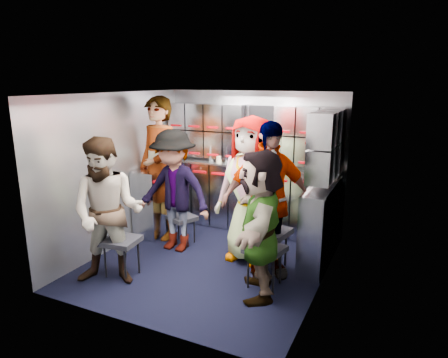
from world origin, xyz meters
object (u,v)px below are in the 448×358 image
at_px(attendant_arc_c, 250,190).
at_px(attendant_standing, 159,169).
at_px(jump_seat_center, 255,222).
at_px(jump_seat_near_right, 265,251).
at_px(attendant_arc_e, 260,224).
at_px(attendant_arc_d, 267,201).
at_px(attendant_arc_a, 108,213).
at_px(attendant_arc_b, 174,191).
at_px(jump_seat_mid_left, 182,219).
at_px(jump_seat_near_left, 121,243).
at_px(jump_seat_mid_right, 271,234).

bearing_deg(attendant_arc_c, attendant_standing, -179.90).
xyz_separation_m(jump_seat_center, attendant_standing, (-1.46, -0.01, 0.59)).
xyz_separation_m(jump_seat_near_right, attendant_arc_e, (0.00, -0.18, 0.38)).
distance_m(attendant_arc_d, attendant_arc_e, 0.48).
xyz_separation_m(attendant_arc_a, attendant_arc_d, (1.52, 0.93, 0.08)).
relative_size(attendant_arc_d, attendant_arc_e, 1.15).
relative_size(jump_seat_center, attendant_arc_e, 0.34).
bearing_deg(attendant_arc_b, jump_seat_mid_left, 91.82).
distance_m(jump_seat_near_left, jump_seat_mid_left, 1.12).
xyz_separation_m(jump_seat_mid_left, attendant_arc_b, (0.00, -0.18, 0.45)).
relative_size(jump_seat_near_left, attendant_arc_d, 0.25).
xyz_separation_m(jump_seat_mid_right, attendant_arc_e, (0.09, -0.63, 0.35)).
bearing_deg(jump_seat_center, jump_seat_near_right, -61.76).
distance_m(jump_seat_mid_right, attendant_arc_a, 1.92).
relative_size(jump_seat_near_left, jump_seat_center, 0.87).
xyz_separation_m(jump_seat_near_left, jump_seat_center, (1.19, 1.25, 0.02)).
height_order(attendant_standing, attendant_arc_d, attendant_standing).
bearing_deg(attendant_arc_d, attendant_arc_e, -118.89).
distance_m(jump_seat_mid_right, attendant_arc_c, 0.60).
xyz_separation_m(attendant_arc_a, attendant_arc_b, (0.16, 1.11, -0.02)).
distance_m(jump_seat_near_right, attendant_arc_c, 0.88).
xyz_separation_m(attendant_arc_c, attendant_arc_e, (0.42, -0.77, -0.13)).
xyz_separation_m(jump_seat_mid_left, attendant_standing, (-0.44, 0.13, 0.66)).
relative_size(jump_seat_mid_right, jump_seat_near_right, 1.08).
bearing_deg(attendant_arc_b, jump_seat_center, 19.48).
bearing_deg(jump_seat_mid_left, attendant_standing, 163.31).
relative_size(attendant_standing, attendant_arc_b, 1.25).
bearing_deg(jump_seat_mid_right, jump_seat_mid_left, 172.67).
distance_m(jump_seat_near_left, attendant_arc_e, 1.67).
height_order(jump_seat_mid_left, attendant_arc_c, attendant_arc_c).
bearing_deg(attendant_arc_d, jump_seat_center, 83.79).
distance_m(jump_seat_mid_right, attendant_arc_b, 1.41).
bearing_deg(attendant_arc_a, attendant_standing, 79.84).
bearing_deg(attendant_standing, attendant_arc_b, -18.08).
height_order(attendant_arc_d, attendant_arc_e, attendant_arc_d).
distance_m(jump_seat_mid_right, attendant_standing, 1.91).
height_order(jump_seat_mid_left, attendant_standing, attendant_standing).
bearing_deg(attendant_arc_c, attendant_arc_d, -37.67).
relative_size(attendant_arc_c, attendant_arc_e, 1.16).
bearing_deg(attendant_arc_d, attendant_arc_a, 172.03).
xyz_separation_m(jump_seat_mid_right, attendant_arc_d, (0.00, -0.18, 0.47)).
distance_m(jump_seat_mid_left, jump_seat_center, 1.04).
bearing_deg(jump_seat_mid_right, jump_seat_near_right, -79.31).
distance_m(attendant_arc_a, attendant_arc_e, 1.67).
bearing_deg(jump_seat_center, attendant_arc_e, -66.46).
relative_size(jump_seat_mid_left, jump_seat_mid_right, 0.91).
xyz_separation_m(jump_seat_mid_left, jump_seat_mid_right, (1.36, -0.17, 0.08)).
relative_size(jump_seat_near_left, jump_seat_mid_right, 0.92).
height_order(attendant_arc_a, attendant_arc_c, attendant_arc_c).
distance_m(jump_seat_mid_left, attendant_arc_e, 1.71).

